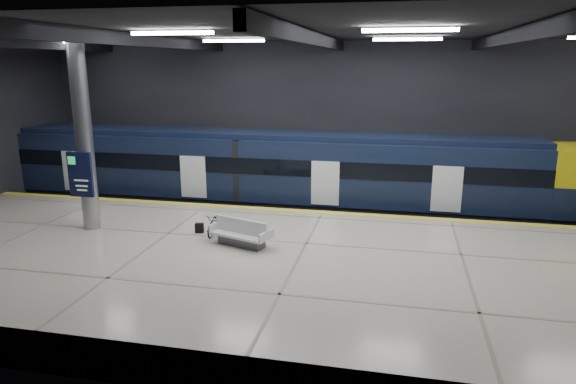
% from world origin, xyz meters
% --- Properties ---
extents(ground, '(30.00, 30.00, 0.00)m').
position_xyz_m(ground, '(0.00, 0.00, 0.00)').
color(ground, black).
rests_on(ground, ground).
extents(room_shell, '(30.10, 16.10, 8.05)m').
position_xyz_m(room_shell, '(-0.00, 0.00, 5.72)').
color(room_shell, black).
rests_on(room_shell, ground).
extents(platform, '(30.00, 11.00, 1.10)m').
position_xyz_m(platform, '(0.00, -2.50, 0.55)').
color(platform, beige).
rests_on(platform, ground).
extents(safety_strip, '(30.00, 0.40, 0.01)m').
position_xyz_m(safety_strip, '(0.00, 2.75, 1.11)').
color(safety_strip, yellow).
rests_on(safety_strip, platform).
extents(rails, '(30.00, 1.52, 0.16)m').
position_xyz_m(rails, '(0.00, 5.50, 0.08)').
color(rails, gray).
rests_on(rails, ground).
extents(train, '(29.40, 2.84, 3.79)m').
position_xyz_m(train, '(-1.30, 5.50, 2.06)').
color(train, black).
rests_on(train, ground).
extents(bench, '(2.24, 1.48, 0.91)m').
position_xyz_m(bench, '(-2.08, -1.64, 1.42)').
color(bench, '#595B60').
rests_on(bench, platform).
extents(bicycle, '(0.56, 1.52, 0.79)m').
position_xyz_m(bicycle, '(-3.33, -0.71, 1.49)').
color(bicycle, '#99999E').
rests_on(bicycle, platform).
extents(pannier_bag, '(0.33, 0.23, 0.35)m').
position_xyz_m(pannier_bag, '(-3.93, -0.71, 1.28)').
color(pannier_bag, black).
rests_on(pannier_bag, platform).
extents(info_column, '(0.90, 0.78, 6.90)m').
position_xyz_m(info_column, '(-8.00, -1.03, 4.46)').
color(info_column, '#9EA0A5').
rests_on(info_column, platform).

